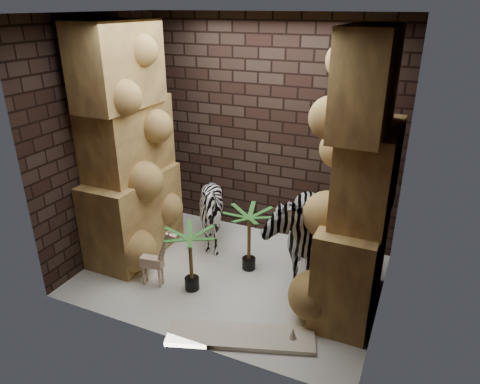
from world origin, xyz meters
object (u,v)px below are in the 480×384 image
at_px(palm_back, 191,261).
at_px(surfboard, 241,336).
at_px(giraffe_toy, 151,256).
at_px(zebra_left, 212,216).
at_px(palm_front, 249,240).
at_px(zebra_right, 295,220).

distance_m(palm_back, surfboard, 1.07).
xyz_separation_m(giraffe_toy, surfboard, (1.32, -0.42, -0.37)).
bearing_deg(palm_back, zebra_left, 102.84).
distance_m(giraffe_toy, palm_front, 1.19).
distance_m(zebra_left, palm_front, 0.70).
bearing_deg(zebra_right, giraffe_toy, -166.29).
bearing_deg(palm_back, giraffe_toy, -167.24).
bearing_deg(palm_front, palm_back, -123.51).
bearing_deg(surfboard, zebra_right, 65.41).
bearing_deg(giraffe_toy, zebra_right, 22.32).
height_order(zebra_right, surfboard, zebra_right).
height_order(zebra_left, palm_front, zebra_left).
height_order(zebra_right, zebra_left, zebra_right).
bearing_deg(surfboard, palm_front, 90.49).
xyz_separation_m(zebra_right, palm_front, (-0.55, -0.08, -0.35)).
distance_m(zebra_left, surfboard, 1.86).
relative_size(zebra_right, giraffe_toy, 1.94).
xyz_separation_m(zebra_left, giraffe_toy, (-0.26, -1.03, -0.10)).
bearing_deg(palm_back, surfboard, -31.71).
bearing_deg(surfboard, palm_back, 129.51).
bearing_deg(zebra_right, palm_front, 171.49).
relative_size(zebra_left, surfboard, 0.73).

